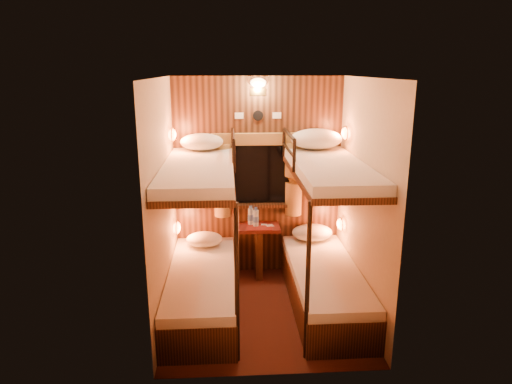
{
  "coord_description": "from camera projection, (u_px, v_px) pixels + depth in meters",
  "views": [
    {
      "loc": [
        -0.36,
        -4.32,
        2.49
      ],
      "look_at": [
        -0.08,
        0.15,
        1.26
      ],
      "focal_mm": 32.0,
      "sensor_mm": 36.0,
      "label": 1
    }
  ],
  "objects": [
    {
      "name": "sachet_a",
      "position": [
        270.0,
        226.0,
        5.48
      ],
      "size": [
        0.11,
        0.09,
        0.01
      ],
      "primitive_type": "cube",
      "rotation": [
        0.0,
        0.0,
        0.32
      ],
      "color": "silver",
      "rests_on": "table"
    },
    {
      "name": "ceiling",
      "position": [
        265.0,
        78.0,
        4.2
      ],
      "size": [
        2.1,
        2.1,
        0.0
      ],
      "primitive_type": "plane",
      "rotation": [
        3.14,
        0.0,
        0.0
      ],
      "color": "silver",
      "rests_on": "wall_back"
    },
    {
      "name": "wall_front",
      "position": [
        276.0,
        241.0,
        3.51
      ],
      "size": [
        2.4,
        0.0,
        2.4
      ],
      "primitive_type": "plane",
      "rotation": [
        -1.57,
        0.0,
        0.0
      ],
      "color": "#C6B293",
      "rests_on": "floor"
    },
    {
      "name": "wall_back",
      "position": [
        258.0,
        178.0,
        5.53
      ],
      "size": [
        2.4,
        0.0,
        2.4
      ],
      "primitive_type": "plane",
      "rotation": [
        1.57,
        0.0,
        0.0
      ],
      "color": "#C6B293",
      "rests_on": "floor"
    },
    {
      "name": "curtains",
      "position": [
        258.0,
        174.0,
        5.44
      ],
      "size": [
        1.1,
        0.22,
        1.0
      ],
      "color": "olive",
      "rests_on": "back_panel"
    },
    {
      "name": "bottle_left",
      "position": [
        251.0,
        216.0,
        5.51
      ],
      "size": [
        0.07,
        0.07,
        0.24
      ],
      "rotation": [
        0.0,
        0.0,
        0.19
      ],
      "color": "#99BFE5",
      "rests_on": "table"
    },
    {
      "name": "sachet_b",
      "position": [
        264.0,
        225.0,
        5.51
      ],
      "size": [
        0.08,
        0.06,
        0.01
      ],
      "primitive_type": "cube",
      "rotation": [
        0.0,
        0.0,
        -0.14
      ],
      "color": "silver",
      "rests_on": "table"
    },
    {
      "name": "pillow_upper_left",
      "position": [
        202.0,
        142.0,
        5.13
      ],
      "size": [
        0.49,
        0.35,
        0.19
      ],
      "primitive_type": "ellipsoid",
      "color": "silver",
      "rests_on": "bunk_left"
    },
    {
      "name": "wall_right",
      "position": [
        364.0,
        200.0,
        4.58
      ],
      "size": [
        0.0,
        2.4,
        2.4
      ],
      "primitive_type": "plane",
      "rotation": [
        1.57,
        0.0,
        -1.57
      ],
      "color": "#C6B293",
      "rests_on": "floor"
    },
    {
      "name": "back_panel",
      "position": [
        258.0,
        178.0,
        5.52
      ],
      "size": [
        2.0,
        0.03,
        2.4
      ],
      "primitive_type": "cube",
      "color": "black",
      "rests_on": "floor"
    },
    {
      "name": "pillow_lower_right",
      "position": [
        312.0,
        232.0,
        5.54
      ],
      "size": [
        0.49,
        0.35,
        0.19
      ],
      "primitive_type": "ellipsoid",
      "color": "silver",
      "rests_on": "bunk_right"
    },
    {
      "name": "wall_left",
      "position": [
        163.0,
        204.0,
        4.46
      ],
      "size": [
        0.0,
        2.4,
        2.4
      ],
      "primitive_type": "plane",
      "rotation": [
        1.57,
        0.0,
        1.57
      ],
      "color": "#C6B293",
      "rests_on": "floor"
    },
    {
      "name": "table",
      "position": [
        259.0,
        244.0,
        5.55
      ],
      "size": [
        0.5,
        0.34,
        0.66
      ],
      "color": "#501912",
      "rests_on": "floor"
    },
    {
      "name": "floor",
      "position": [
        264.0,
        310.0,
        4.84
      ],
      "size": [
        2.1,
        2.1,
        0.0
      ],
      "primitive_type": "plane",
      "color": "#35120E",
      "rests_on": "ground"
    },
    {
      "name": "pillow_upper_right",
      "position": [
        316.0,
        139.0,
        5.19
      ],
      "size": [
        0.59,
        0.42,
        0.23
      ],
      "primitive_type": "ellipsoid",
      "color": "silver",
      "rests_on": "bunk_right"
    },
    {
      "name": "back_fixtures",
      "position": [
        258.0,
        90.0,
        5.21
      ],
      "size": [
        0.54,
        0.09,
        0.48
      ],
      "color": "black",
      "rests_on": "back_panel"
    },
    {
      "name": "pillow_lower_left",
      "position": [
        204.0,
        239.0,
        5.36
      ],
      "size": [
        0.43,
        0.3,
        0.17
      ],
      "primitive_type": "ellipsoid",
      "color": "silver",
      "rests_on": "bunk_left"
    },
    {
      "name": "bottle_right",
      "position": [
        256.0,
        218.0,
        5.44
      ],
      "size": [
        0.07,
        0.07,
        0.24
      ],
      "rotation": [
        0.0,
        0.0,
        -0.01
      ],
      "color": "#99BFE5",
      "rests_on": "table"
    },
    {
      "name": "window",
      "position": [
        258.0,
        180.0,
        5.49
      ],
      "size": [
        1.0,
        0.12,
        0.79
      ],
      "color": "black",
      "rests_on": "back_panel"
    },
    {
      "name": "bunk_left",
      "position": [
        202.0,
        261.0,
        4.72
      ],
      "size": [
        0.72,
        1.9,
        1.82
      ],
      "color": "black",
      "rests_on": "floor"
    },
    {
      "name": "bunk_right",
      "position": [
        325.0,
        258.0,
        4.79
      ],
      "size": [
        0.72,
        1.9,
        1.82
      ],
      "color": "black",
      "rests_on": "floor"
    },
    {
      "name": "reading_lamps",
      "position": [
        260.0,
        181.0,
        5.18
      ],
      "size": [
        2.0,
        0.2,
        1.25
      ],
      "color": "orange",
      "rests_on": "wall_left"
    }
  ]
}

